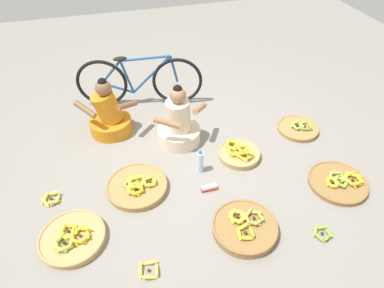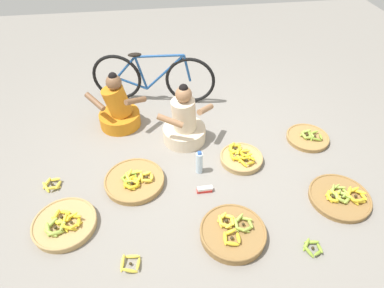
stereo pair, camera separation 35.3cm
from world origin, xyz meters
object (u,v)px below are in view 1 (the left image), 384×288
at_px(banana_basket_mid_left, 298,128).
at_px(loose_bananas_back_right, 322,233).
at_px(banana_basket_front_right, 137,186).
at_px(banana_basket_mid_right, 72,238).
at_px(bicycle_leaning, 139,81).
at_px(water_bottle, 200,162).
at_px(banana_basket_front_left, 245,227).
at_px(vendor_woman_front, 179,124).
at_px(vendor_woman_behind, 109,116).
at_px(banana_basket_near_bicycle, 338,182).
at_px(loose_bananas_front_center, 51,199).
at_px(banana_basket_near_vendor, 239,153).
at_px(loose_bananas_back_left, 149,270).
at_px(packet_carton_stack, 209,188).

distance_m(banana_basket_mid_left, loose_bananas_back_right, 1.56).
height_order(banana_basket_front_right, banana_basket_mid_right, same).
distance_m(banana_basket_mid_right, banana_basket_mid_left, 2.93).
distance_m(bicycle_leaning, water_bottle, 1.57).
xyz_separation_m(banana_basket_front_left, water_bottle, (-0.18, 0.86, 0.08)).
bearing_deg(banana_basket_front_right, vendor_woman_front, 46.59).
relative_size(vendor_woman_behind, bicycle_leaning, 0.46).
distance_m(banana_basket_mid_right, banana_basket_near_bicycle, 2.74).
relative_size(loose_bananas_front_center, water_bottle, 0.73).
distance_m(vendor_woman_front, loose_bananas_front_center, 1.61).
bearing_deg(banana_basket_mid_right, banana_basket_mid_left, 17.89).
relative_size(banana_basket_mid_right, banana_basket_near_vendor, 1.23).
height_order(banana_basket_mid_left, water_bottle, water_bottle).
bearing_deg(loose_bananas_back_left, vendor_woman_front, 67.52).
relative_size(banana_basket_near_bicycle, packet_carton_stack, 3.72).
bearing_deg(banana_basket_front_right, banana_basket_near_bicycle, -13.94).
bearing_deg(bicycle_leaning, loose_bananas_back_right, -63.99).
distance_m(banana_basket_mid_left, water_bottle, 1.46).
distance_m(banana_basket_front_right, loose_bananas_back_left, 0.95).
bearing_deg(water_bottle, bicycle_leaning, 105.37).
relative_size(vendor_woman_behind, loose_bananas_front_center, 3.55).
xyz_separation_m(bicycle_leaning, banana_basket_near_bicycle, (1.78, -2.10, -0.32)).
bearing_deg(banana_basket_near_vendor, vendor_woman_front, 141.90).
relative_size(loose_bananas_back_left, water_bottle, 0.65).
height_order(banana_basket_front_left, loose_bananas_front_center, banana_basket_front_left).
relative_size(banana_basket_mid_left, loose_bananas_back_right, 2.59).
bearing_deg(water_bottle, loose_bananas_front_center, -179.89).
xyz_separation_m(banana_basket_mid_left, water_bottle, (-1.42, -0.36, 0.10)).
relative_size(banana_basket_front_right, banana_basket_mid_right, 1.06).
relative_size(bicycle_leaning, banana_basket_front_left, 2.72).
relative_size(vendor_woman_front, banana_basket_near_bicycle, 1.27).
height_order(vendor_woman_front, banana_basket_mid_left, vendor_woman_front).
bearing_deg(banana_basket_mid_right, bicycle_leaning, 64.82).
relative_size(vendor_woman_front, water_bottle, 2.68).
distance_m(banana_basket_mid_right, loose_bananas_front_center, 0.58).
relative_size(banana_basket_front_left, banana_basket_mid_right, 1.02).
bearing_deg(loose_bananas_back_left, banana_basket_front_left, 10.02).
xyz_separation_m(vendor_woman_front, vendor_woman_behind, (-0.79, 0.41, -0.01)).
bearing_deg(loose_bananas_back_left, vendor_woman_behind, 93.61).
distance_m(vendor_woman_front, banana_basket_mid_right, 1.71).
xyz_separation_m(banana_basket_near_bicycle, packet_carton_stack, (-1.35, 0.30, -0.01)).
xyz_separation_m(banana_basket_front_left, banana_basket_mid_left, (1.24, 1.22, -0.02)).
bearing_deg(banana_basket_front_right, loose_bananas_front_center, 174.90).
distance_m(banana_basket_front_left, packet_carton_stack, 0.59).
height_order(banana_basket_near_vendor, packet_carton_stack, banana_basket_near_vendor).
height_order(banana_basket_near_vendor, loose_bananas_back_right, banana_basket_near_vendor).
bearing_deg(bicycle_leaning, packet_carton_stack, -76.69).
height_order(loose_bananas_back_left, packet_carton_stack, loose_bananas_back_left).
distance_m(vendor_woman_front, water_bottle, 0.59).
height_order(bicycle_leaning, water_bottle, bicycle_leaning).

